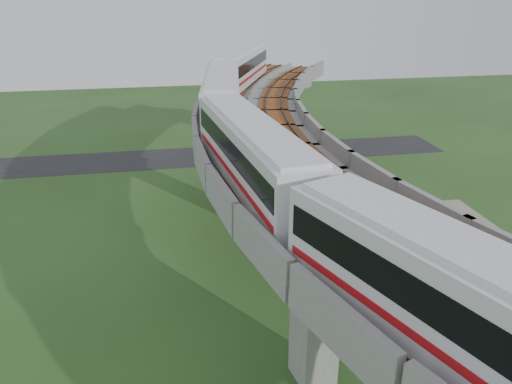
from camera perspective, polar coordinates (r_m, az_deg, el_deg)
ground at (r=38.14m, az=0.57°, el=-9.92°), size 160.00×160.00×0.00m
dirt_lot at (r=41.27m, az=20.83°, el=-8.81°), size 18.00×26.00×0.04m
asphalt_road at (r=65.17m, az=-4.53°, el=4.19°), size 60.00×8.00×0.03m
viaduct at (r=35.05m, az=6.81°, el=3.36°), size 19.58×73.98×11.40m
metro_train at (r=33.23m, az=1.26°, el=8.32°), size 10.72×61.35×3.64m
fence at (r=40.52m, az=14.35°, el=-7.36°), size 3.87×38.73×1.50m
tree_0 at (r=58.34m, az=7.55°, el=4.54°), size 3.01×3.01×3.91m
tree_1 at (r=50.82m, az=7.55°, el=1.56°), size 2.54×2.54×3.52m
tree_2 at (r=42.55m, az=7.47°, el=-3.16°), size 2.14×2.14×3.07m
tree_3 at (r=34.73m, az=14.80°, el=-10.52°), size 2.95×2.95×3.22m
car_white at (r=33.46m, az=25.96°, el=-16.35°), size 1.79×4.01×1.34m
car_dark at (r=46.90m, az=15.10°, el=-3.32°), size 4.38×2.97×1.18m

